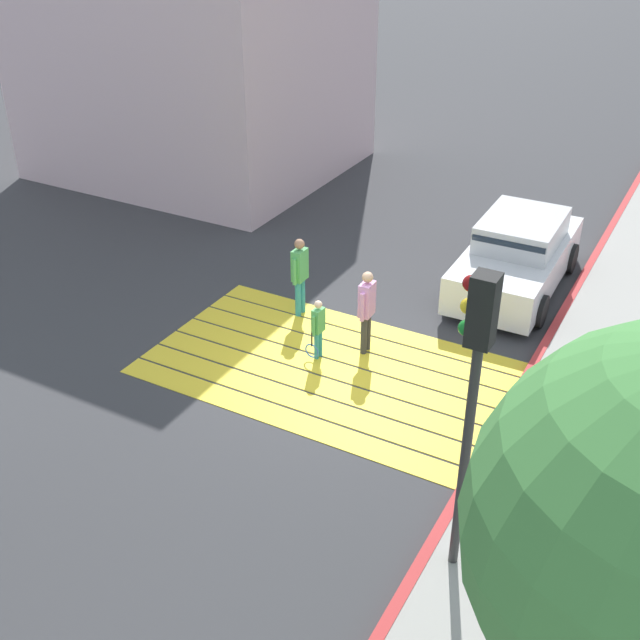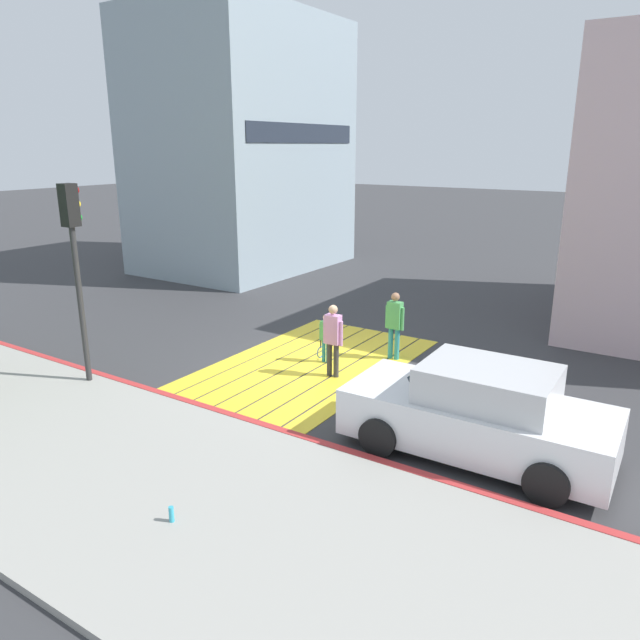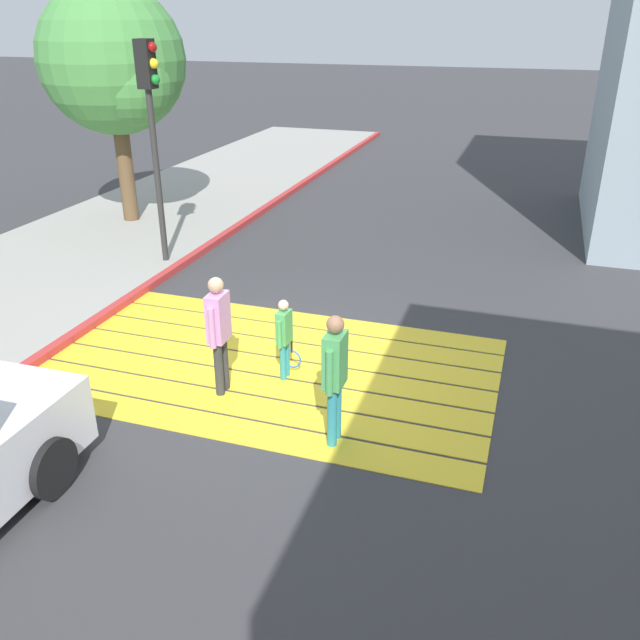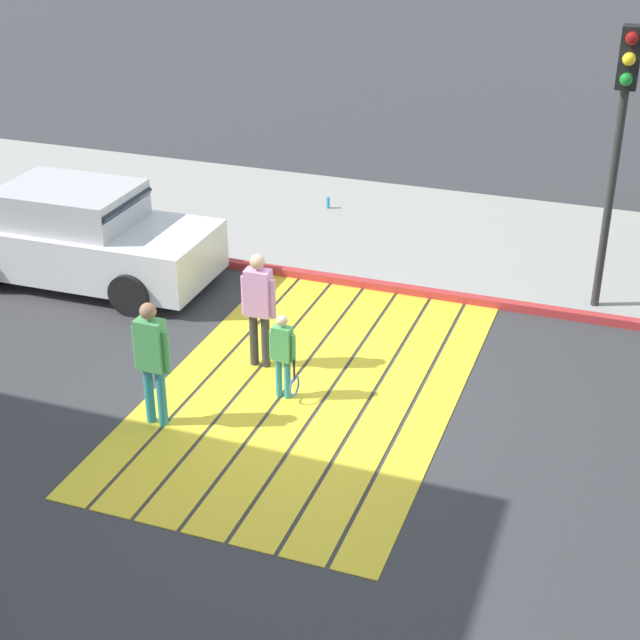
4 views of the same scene
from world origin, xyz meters
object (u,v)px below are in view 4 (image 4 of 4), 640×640
car_parked_near_curb (80,237)px  water_bottle (328,203)px  traffic_light_corner (621,115)px  pedestrian_adult_trailing (152,355)px  pedestrian_adult_lead (259,302)px  pedestrian_child_with_racket (283,353)px

car_parked_near_curb → water_bottle: 5.03m
traffic_light_corner → water_bottle: bearing=-116.6°
water_bottle → pedestrian_adult_trailing: bearing=3.5°
car_parked_near_curb → water_bottle: (-4.20, 2.73, -0.50)m
pedestrian_adult_lead → pedestrian_adult_trailing: pedestrian_adult_lead is taller
pedestrian_adult_lead → pedestrian_adult_trailing: 1.87m
car_parked_near_curb → pedestrian_adult_lead: bearing=66.6°
pedestrian_adult_lead → traffic_light_corner: bearing=128.1°
pedestrian_adult_lead → pedestrian_child_with_racket: size_ratio=1.39×
car_parked_near_curb → water_bottle: car_parked_near_curb is taller
car_parked_near_curb → pedestrian_adult_lead: 4.18m
water_bottle → pedestrian_adult_trailing: size_ratio=0.13×
water_bottle → pedestrian_child_with_racket: (6.52, 1.71, 0.43)m
water_bottle → pedestrian_adult_lead: bearing=10.6°
car_parked_near_curb → water_bottle: size_ratio=19.66×
pedestrian_child_with_racket → pedestrian_adult_lead: bearing=-137.3°
pedestrian_child_with_racket → car_parked_near_curb: bearing=-117.6°
pedestrian_child_with_racket → pedestrian_adult_trailing: bearing=-48.7°
traffic_light_corner → pedestrian_child_with_racket: traffic_light_corner is taller
pedestrian_adult_trailing → pedestrian_child_with_racket: (-1.09, 1.25, -0.30)m
traffic_light_corner → pedestrian_adult_lead: 5.64m
traffic_light_corner → pedestrian_adult_trailing: 7.21m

